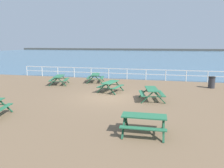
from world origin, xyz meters
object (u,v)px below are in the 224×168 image
picnic_table_near_right (152,91)px  picnic_table_mid_centre (144,120)px  picnic_table_seaward (110,84)px  picnic_table_far_right (59,78)px  litter_bin (212,82)px  picnic_table_far_left (95,76)px

picnic_table_near_right → picnic_table_mid_centre: 5.47m
picnic_table_mid_centre → picnic_table_seaward: bearing=111.9°
picnic_table_near_right → picnic_table_far_right: size_ratio=0.97×
picnic_table_seaward → litter_bin: (7.72, 3.31, -0.10)m
picnic_table_near_right → picnic_table_mid_centre: (0.01, -5.47, 0.00)m
picnic_table_seaward → litter_bin: bearing=-55.3°
picnic_table_seaward → litter_bin: litter_bin is taller
picnic_table_seaward → picnic_table_near_right: bearing=-108.1°
picnic_table_near_right → picnic_table_far_right: same height
litter_bin → picnic_table_far_left: bearing=177.6°
picnic_table_mid_centre → picnic_table_far_right: 12.38m
picnic_table_near_right → litter_bin: litter_bin is taller
picnic_table_near_right → litter_bin: size_ratio=2.18×
picnic_table_mid_centre → picnic_table_far_left: 12.32m
picnic_table_far_left → picnic_table_seaward: 4.41m
picnic_table_mid_centre → picnic_table_far_right: size_ratio=0.87×
picnic_table_near_right → litter_bin: bearing=-53.4°
picnic_table_far_right → picnic_table_far_left: bearing=-71.5°
picnic_table_mid_centre → picnic_table_far_right: same height
picnic_table_near_right → picnic_table_far_right: 9.10m
picnic_table_far_right → picnic_table_near_right: bearing=-128.8°
picnic_table_near_right → picnic_table_far_left: size_ratio=1.00×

